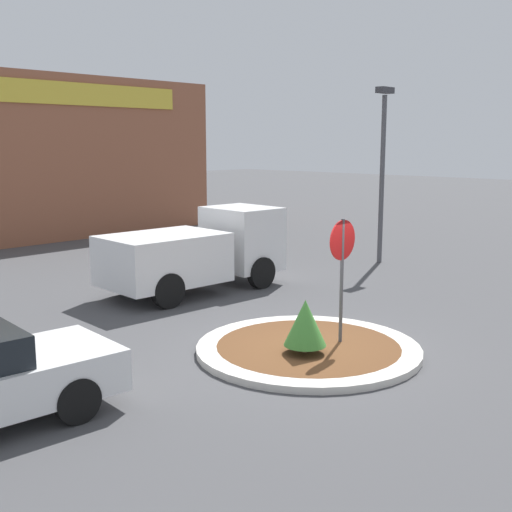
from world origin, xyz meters
name	(u,v)px	position (x,y,z in m)	size (l,w,h in m)	color
ground_plane	(308,352)	(0.00, 0.00, 0.00)	(120.00, 120.00, 0.00)	#474749
traffic_island	(308,349)	(0.00, 0.00, 0.07)	(4.39, 4.39, 0.14)	beige
stop_sign	(342,258)	(0.63, -0.31, 1.83)	(0.79, 0.07, 2.60)	#4C4C51
island_shrub	(305,323)	(-0.41, -0.25, 0.73)	(0.80, 0.80, 1.03)	brown
utility_truck	(198,251)	(2.02, 5.50, 1.12)	(5.25, 2.41, 2.20)	white
storefront_building	(43,157)	(5.00, 19.16, 3.39)	(14.11, 6.07, 6.78)	#93563D
light_pole	(383,160)	(9.10, 4.20, 3.45)	(0.70, 0.30, 5.82)	#4C4C51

